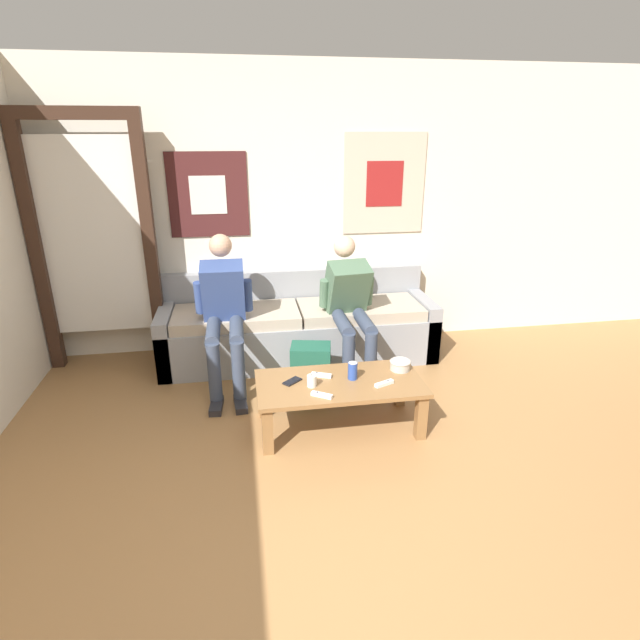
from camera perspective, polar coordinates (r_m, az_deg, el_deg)
ground_plane at (r=2.59m, az=-1.92°, el=-28.61°), size 18.00×18.00×0.00m
wall_back at (r=4.65m, az=-6.92°, el=12.07°), size 10.00×0.07×2.55m
door_frame at (r=4.60m, az=-24.63°, el=9.28°), size 1.00×0.10×2.15m
couch at (r=4.58m, az=-2.49°, el=-0.93°), size 2.45×0.74×0.76m
coffee_table at (r=3.49m, az=2.25°, el=-7.90°), size 1.14×0.56×0.36m
person_seated_adult at (r=4.05m, az=-10.93°, el=1.37°), size 0.47×0.89×1.20m
person_seated_teen at (r=4.17m, az=3.44°, el=1.94°), size 0.47×0.92×1.14m
backpack at (r=4.00m, az=-1.06°, el=-5.68°), size 0.35×0.30×0.39m
ceramic_bowl at (r=3.65m, az=9.16°, el=-5.04°), size 0.15×0.15×0.07m
pillar_candle at (r=3.38m, az=-0.95°, el=-6.97°), size 0.07×0.07×0.09m
drink_can_blue at (r=3.47m, az=3.75°, el=-5.81°), size 0.07×0.07×0.12m
game_controller_near_left at (r=3.43m, az=7.36°, el=-7.21°), size 0.15×0.09×0.03m
game_controller_near_right at (r=3.51m, az=0.15°, el=-6.31°), size 0.15×0.09×0.03m
game_controller_far_center at (r=3.27m, az=0.20°, el=-8.57°), size 0.14×0.11×0.03m
cell_phone at (r=3.45m, az=-3.18°, el=-7.00°), size 0.15×0.14×0.01m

